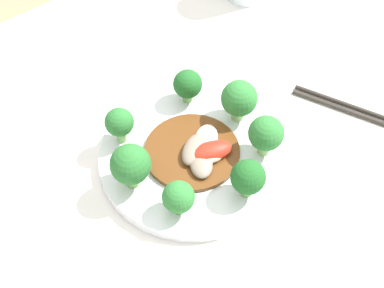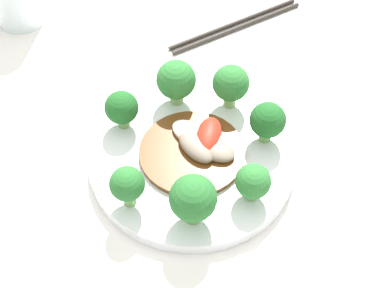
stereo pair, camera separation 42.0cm
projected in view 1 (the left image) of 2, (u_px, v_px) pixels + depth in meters
name	position (u px, v px, depth m)	size (l,w,h in m)	color
table	(186.00, 269.00, 1.03)	(1.16, 0.87, 0.71)	silver
plate	(192.00, 157.00, 0.74)	(0.26, 0.26, 0.02)	silver
broccoli_southwest	(188.00, 84.00, 0.77)	(0.04, 0.04, 0.06)	#70A356
broccoli_northeast	(178.00, 197.00, 0.66)	(0.04, 0.04, 0.05)	#70A356
broccoli_north	(248.00, 178.00, 0.67)	(0.05, 0.05, 0.06)	#70A356
broccoli_northwest	(266.00, 134.00, 0.71)	(0.05, 0.05, 0.06)	#89B76B
broccoli_west	(238.00, 98.00, 0.75)	(0.05, 0.05, 0.07)	#89B76B
broccoli_southeast	(119.00, 123.00, 0.72)	(0.04, 0.04, 0.06)	#70A356
broccoli_east	(129.00, 163.00, 0.68)	(0.05, 0.05, 0.07)	#70A356
stirfry_center	(199.00, 151.00, 0.73)	(0.13, 0.13, 0.03)	#5B3314
chopsticks	(368.00, 115.00, 0.80)	(0.11, 0.22, 0.01)	#2D2823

